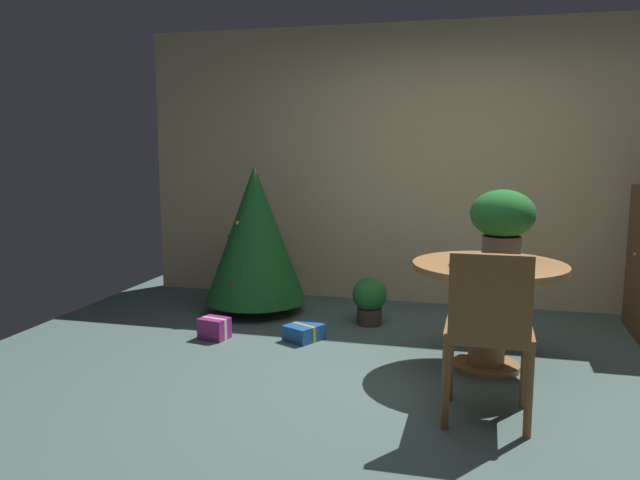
{
  "coord_description": "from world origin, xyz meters",
  "views": [
    {
      "loc": [
        0.29,
        -3.85,
        1.5
      ],
      "look_at": [
        -0.76,
        0.18,
        0.87
      ],
      "focal_mm": 35.8,
      "sensor_mm": 36.0,
      "label": 1
    }
  ],
  "objects": [
    {
      "name": "ground_plane",
      "position": [
        0.0,
        0.0,
        0.0
      ],
      "size": [
        6.6,
        6.6,
        0.0
      ],
      "primitive_type": "plane",
      "color": "#4C6660"
    },
    {
      "name": "back_wall_panel",
      "position": [
        0.0,
        2.2,
        1.3
      ],
      "size": [
        6.0,
        0.1,
        2.6
      ],
      "primitive_type": "cube",
      "color": "beige",
      "rests_on": "ground_plane"
    },
    {
      "name": "round_dining_table",
      "position": [
        0.33,
        0.43,
        0.5
      ],
      "size": [
        1.01,
        1.01,
        0.72
      ],
      "color": "#9E6B3D",
      "rests_on": "ground_plane"
    },
    {
      "name": "flower_vase",
      "position": [
        0.4,
        0.5,
        1.01
      ],
      "size": [
        0.42,
        0.42,
        0.48
      ],
      "color": "#665B51",
      "rests_on": "round_dining_table"
    },
    {
      "name": "wooden_chair_near",
      "position": [
        0.33,
        -0.45,
        0.55
      ],
      "size": [
        0.46,
        0.44,
        0.95
      ],
      "color": "brown",
      "rests_on": "ground_plane"
    },
    {
      "name": "holiday_tree",
      "position": [
        -1.69,
        1.43,
        0.71
      ],
      "size": [
        0.9,
        0.9,
        1.31
      ],
      "color": "brown",
      "rests_on": "ground_plane"
    },
    {
      "name": "gift_box_blue",
      "position": [
        -1.04,
        0.73,
        0.06
      ],
      "size": [
        0.32,
        0.33,
        0.12
      ],
      "color": "#1E569E",
      "rests_on": "ground_plane"
    },
    {
      "name": "gift_box_purple",
      "position": [
        -1.72,
        0.59,
        0.08
      ],
      "size": [
        0.24,
        0.21,
        0.17
      ],
      "color": "#9E287A",
      "rests_on": "ground_plane"
    },
    {
      "name": "potted_plant",
      "position": [
        -0.62,
        1.28,
        0.22
      ],
      "size": [
        0.29,
        0.29,
        0.4
      ],
      "color": "#4C382D",
      "rests_on": "ground_plane"
    }
  ]
}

